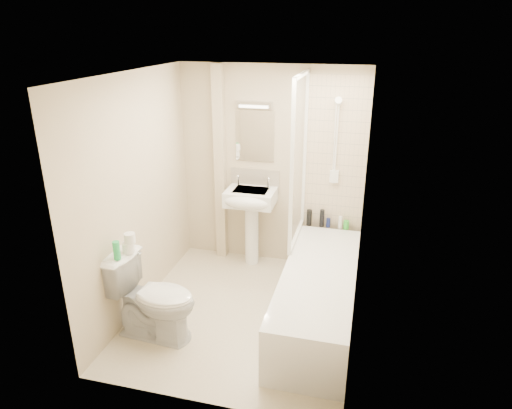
# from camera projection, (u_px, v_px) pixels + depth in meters

# --- Properties ---
(floor) EXTENTS (2.50, 2.50, 0.00)m
(floor) POSITION_uv_depth(u_px,v_px,m) (244.00, 313.00, 4.74)
(floor) COLOR beige
(floor) RESTS_ON ground
(wall_back) EXTENTS (2.20, 0.02, 2.40)m
(wall_back) POSITION_uv_depth(u_px,v_px,m) (271.00, 168.00, 5.43)
(wall_back) COLOR beige
(wall_back) RESTS_ON ground
(wall_left) EXTENTS (0.02, 2.50, 2.40)m
(wall_left) POSITION_uv_depth(u_px,v_px,m) (137.00, 195.00, 4.55)
(wall_left) COLOR beige
(wall_left) RESTS_ON ground
(wall_right) EXTENTS (0.02, 2.50, 2.40)m
(wall_right) POSITION_uv_depth(u_px,v_px,m) (362.00, 217.00, 4.05)
(wall_right) COLOR beige
(wall_right) RESTS_ON ground
(ceiling) EXTENTS (2.20, 2.50, 0.02)m
(ceiling) POSITION_uv_depth(u_px,v_px,m) (241.00, 74.00, 3.86)
(ceiling) COLOR white
(ceiling) RESTS_ON wall_back
(tile_back) EXTENTS (0.70, 0.01, 1.75)m
(tile_back) POSITION_uv_depth(u_px,v_px,m) (336.00, 154.00, 5.16)
(tile_back) COLOR beige
(tile_back) RESTS_ON wall_back
(tile_right) EXTENTS (0.01, 2.10, 1.75)m
(tile_right) POSITION_uv_depth(u_px,v_px,m) (363.00, 190.00, 4.04)
(tile_right) COLOR beige
(tile_right) RESTS_ON wall_right
(pipe_boxing) EXTENTS (0.12, 0.12, 2.40)m
(pipe_boxing) POSITION_uv_depth(u_px,v_px,m) (220.00, 166.00, 5.52)
(pipe_boxing) COLOR beige
(pipe_boxing) RESTS_ON ground
(splashback) EXTENTS (0.60, 0.02, 0.30)m
(splashback) POSITION_uv_depth(u_px,v_px,m) (255.00, 181.00, 5.53)
(splashback) COLOR beige
(splashback) RESTS_ON wall_back
(mirror) EXTENTS (0.46, 0.01, 0.60)m
(mirror) POSITION_uv_depth(u_px,v_px,m) (255.00, 136.00, 5.33)
(mirror) COLOR white
(mirror) RESTS_ON wall_back
(strip_light) EXTENTS (0.42, 0.07, 0.07)m
(strip_light) POSITION_uv_depth(u_px,v_px,m) (254.00, 104.00, 5.17)
(strip_light) COLOR silver
(strip_light) RESTS_ON wall_back
(bathtub) EXTENTS (0.70, 2.10, 0.55)m
(bathtub) POSITION_uv_depth(u_px,v_px,m) (318.00, 295.00, 4.53)
(bathtub) COLOR white
(bathtub) RESTS_ON ground
(shower_screen) EXTENTS (0.04, 0.92, 1.80)m
(shower_screen) POSITION_uv_depth(u_px,v_px,m) (299.00, 160.00, 4.84)
(shower_screen) COLOR white
(shower_screen) RESTS_ON bathtub
(shower_fixture) EXTENTS (0.10, 0.16, 0.99)m
(shower_fixture) POSITION_uv_depth(u_px,v_px,m) (336.00, 145.00, 5.08)
(shower_fixture) COLOR white
(shower_fixture) RESTS_ON wall_back
(pedestal_sink) EXTENTS (0.58, 0.51, 1.11)m
(pedestal_sink) POSITION_uv_depth(u_px,v_px,m) (250.00, 206.00, 5.41)
(pedestal_sink) COLOR white
(pedestal_sink) RESTS_ON ground
(bottle_black_a) EXTENTS (0.06, 0.06, 0.19)m
(bottle_black_a) POSITION_uv_depth(u_px,v_px,m) (309.00, 218.00, 5.44)
(bottle_black_a) COLOR black
(bottle_black_a) RESTS_ON bathtub
(bottle_black_b) EXTENTS (0.05, 0.05, 0.21)m
(bottle_black_b) POSITION_uv_depth(u_px,v_px,m) (322.00, 218.00, 5.40)
(bottle_black_b) COLOR black
(bottle_black_b) RESTS_ON bathtub
(bottle_blue) EXTENTS (0.05, 0.05, 0.11)m
(bottle_blue) POSITION_uv_depth(u_px,v_px,m) (328.00, 223.00, 5.40)
(bottle_blue) COLOR #121C52
(bottle_blue) RESTS_ON bathtub
(bottle_white_b) EXTENTS (0.05, 0.05, 0.15)m
(bottle_white_b) POSITION_uv_depth(u_px,v_px,m) (340.00, 222.00, 5.36)
(bottle_white_b) COLOR white
(bottle_white_b) RESTS_ON bathtub
(bottle_green) EXTENTS (0.06, 0.06, 0.10)m
(bottle_green) POSITION_uv_depth(u_px,v_px,m) (346.00, 225.00, 5.35)
(bottle_green) COLOR green
(bottle_green) RESTS_ON bathtub
(toilet) EXTENTS (0.59, 0.89, 0.84)m
(toilet) POSITION_uv_depth(u_px,v_px,m) (153.00, 297.00, 4.26)
(toilet) COLOR white
(toilet) RESTS_ON ground
(toilet_roll_lower) EXTENTS (0.11, 0.11, 0.10)m
(toilet_roll_lower) POSITION_uv_depth(u_px,v_px,m) (128.00, 247.00, 4.19)
(toilet_roll_lower) COLOR white
(toilet_roll_lower) RESTS_ON toilet
(toilet_roll_upper) EXTENTS (0.10, 0.10, 0.09)m
(toilet_roll_upper) POSITION_uv_depth(u_px,v_px,m) (130.00, 238.00, 4.15)
(toilet_roll_upper) COLOR white
(toilet_roll_upper) RESTS_ON toilet_roll_lower
(green_bottle) EXTENTS (0.06, 0.06, 0.17)m
(green_bottle) POSITION_uv_depth(u_px,v_px,m) (117.00, 250.00, 4.05)
(green_bottle) COLOR green
(green_bottle) RESTS_ON toilet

